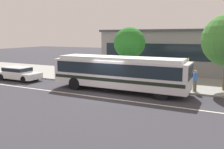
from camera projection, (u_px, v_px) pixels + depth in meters
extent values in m
plane|color=#35353C|center=(106.00, 95.00, 17.28)|extent=(120.00, 120.00, 0.00)
cube|color=#9B9A95|center=(138.00, 79.00, 23.35)|extent=(60.00, 8.00, 0.12)
cube|color=silver|center=(100.00, 97.00, 16.57)|extent=(56.00, 0.16, 0.01)
cube|color=silver|center=(119.00, 73.00, 18.24)|extent=(10.53, 2.54, 2.00)
cube|color=silver|center=(119.00, 58.00, 18.05)|extent=(9.69, 2.24, 0.24)
cube|color=#19232D|center=(119.00, 68.00, 18.17)|extent=(9.90, 2.56, 0.88)
cube|color=black|center=(119.00, 78.00, 18.29)|extent=(10.32, 2.57, 0.24)
cube|color=#19232D|center=(190.00, 72.00, 15.91)|extent=(0.13, 2.20, 0.96)
cylinder|color=black|center=(169.00, 86.00, 17.81)|extent=(1.00, 0.28, 1.00)
cylinder|color=black|center=(161.00, 93.00, 15.85)|extent=(1.00, 0.28, 1.00)
cylinder|color=black|center=(90.00, 79.00, 20.83)|extent=(1.00, 0.28, 1.00)
cylinder|color=black|center=(75.00, 84.00, 18.86)|extent=(1.00, 0.28, 1.00)
cube|color=white|center=(19.00, 75.00, 22.84)|extent=(4.37, 1.81, 0.55)
cube|color=white|center=(17.00, 69.00, 22.85)|extent=(2.45, 1.59, 0.50)
cube|color=#19232D|center=(17.00, 69.00, 22.85)|extent=(2.50, 1.61, 0.32)
cylinder|color=black|center=(36.00, 77.00, 22.93)|extent=(0.64, 0.22, 0.64)
cylinder|color=black|center=(24.00, 80.00, 21.54)|extent=(0.64, 0.22, 0.64)
cylinder|color=black|center=(15.00, 75.00, 24.20)|extent=(0.64, 0.22, 0.64)
cylinder|color=black|center=(2.00, 77.00, 22.82)|extent=(0.64, 0.22, 0.64)
cylinder|color=#3C3337|center=(159.00, 80.00, 20.09)|extent=(0.14, 0.14, 0.86)
cylinder|color=#3C3337|center=(157.00, 80.00, 20.12)|extent=(0.14, 0.14, 0.86)
cylinder|color=#C34138|center=(158.00, 71.00, 19.99)|extent=(0.42, 0.42, 0.62)
sphere|color=tan|center=(158.00, 66.00, 19.92)|extent=(0.23, 0.23, 0.23)
cylinder|color=#273F2D|center=(112.00, 77.00, 21.61)|extent=(0.14, 0.14, 0.90)
cylinder|color=#273F2D|center=(113.00, 77.00, 21.71)|extent=(0.14, 0.14, 0.90)
cylinder|color=#405259|center=(113.00, 68.00, 21.53)|extent=(0.45, 0.45, 0.64)
sphere|color=tan|center=(113.00, 64.00, 21.47)|extent=(0.22, 0.22, 0.22)
cylinder|color=#6C6650|center=(196.00, 86.00, 17.85)|extent=(0.14, 0.14, 0.81)
cylinder|color=#6C6650|center=(194.00, 86.00, 17.80)|extent=(0.14, 0.14, 0.81)
cylinder|color=#3E6DBD|center=(195.00, 77.00, 17.71)|extent=(0.48, 0.48, 0.59)
sphere|color=tan|center=(196.00, 71.00, 17.65)|extent=(0.22, 0.22, 0.22)
cylinder|color=gray|center=(188.00, 75.00, 17.64)|extent=(0.08, 0.08, 2.43)
cube|color=yellow|center=(188.00, 62.00, 17.48)|extent=(0.09, 0.44, 0.56)
cylinder|color=brown|center=(129.00, 67.00, 22.16)|extent=(0.28, 0.28, 2.45)
sphere|color=#267426|center=(129.00, 43.00, 21.80)|extent=(2.90, 2.90, 2.90)
cube|color=gray|center=(182.00, 53.00, 27.23)|extent=(17.57, 6.39, 4.69)
cube|color=#19232D|center=(176.00, 52.00, 24.35)|extent=(16.17, 0.04, 1.69)
cube|color=#414347|center=(183.00, 31.00, 26.83)|extent=(17.97, 6.79, 0.24)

